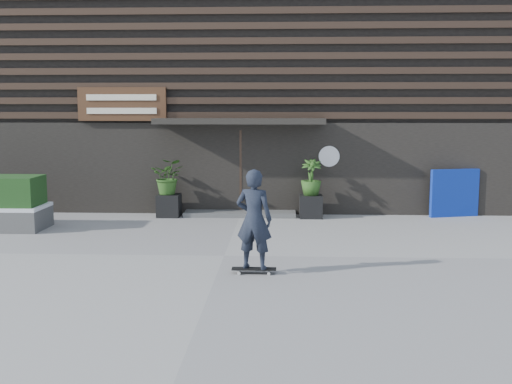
{
  "coord_description": "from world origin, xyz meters",
  "views": [
    {
      "loc": [
        1.13,
        -11.73,
        2.85
      ],
      "look_at": [
        0.57,
        1.26,
        1.1
      ],
      "focal_mm": 42.99,
      "sensor_mm": 36.0,
      "label": 1
    }
  ],
  "objects_px": {
    "skateboarder": "(254,220)",
    "planter_pot_right": "(311,206)",
    "planter_pot_left": "(169,205)",
    "blue_tarp": "(454,193)"
  },
  "relations": [
    {
      "from": "blue_tarp",
      "to": "skateboarder",
      "type": "xyz_separation_m",
      "value": [
        -5.1,
        -6.0,
        0.32
      ]
    },
    {
      "from": "planter_pot_right",
      "to": "skateboarder",
      "type": "xyz_separation_m",
      "value": [
        -1.25,
        -5.7,
        0.66
      ]
    },
    {
      "from": "planter_pot_left",
      "to": "skateboarder",
      "type": "relative_size",
      "value": 0.33
    },
    {
      "from": "planter_pot_left",
      "to": "planter_pot_right",
      "type": "xyz_separation_m",
      "value": [
        3.8,
        0.0,
        0.0
      ]
    },
    {
      "from": "planter_pot_left",
      "to": "skateboarder",
      "type": "height_order",
      "value": "skateboarder"
    },
    {
      "from": "planter_pot_left",
      "to": "skateboarder",
      "type": "distance_m",
      "value": 6.27
    },
    {
      "from": "planter_pot_left",
      "to": "planter_pot_right",
      "type": "bearing_deg",
      "value": 0.0
    },
    {
      "from": "planter_pot_right",
      "to": "skateboarder",
      "type": "distance_m",
      "value": 5.87
    },
    {
      "from": "skateboarder",
      "to": "planter_pot_right",
      "type": "bearing_deg",
      "value": 77.6
    },
    {
      "from": "planter_pot_right",
      "to": "blue_tarp",
      "type": "xyz_separation_m",
      "value": [
        3.85,
        0.3,
        0.34
      ]
    }
  ]
}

